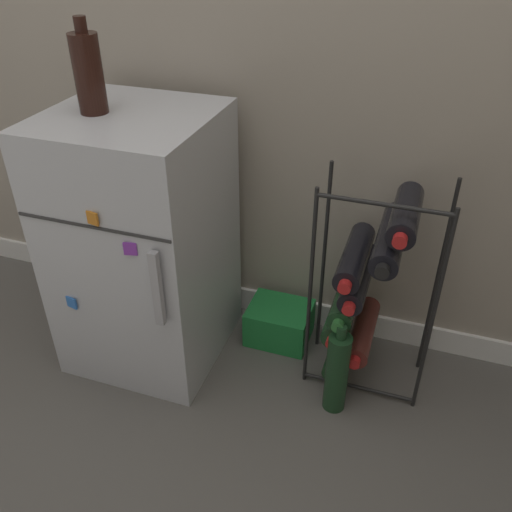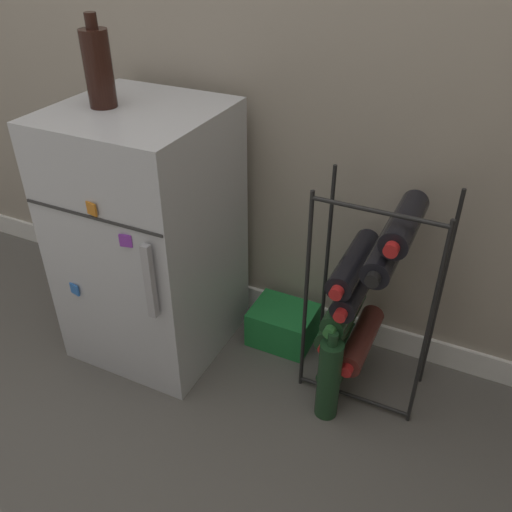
{
  "view_description": "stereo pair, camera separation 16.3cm",
  "coord_description": "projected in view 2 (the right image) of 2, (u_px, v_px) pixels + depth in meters",
  "views": [
    {
      "loc": [
        0.37,
        -0.85,
        1.3
      ],
      "look_at": [
        -0.07,
        0.44,
        0.41
      ],
      "focal_mm": 38.0,
      "sensor_mm": 36.0,
      "label": 1
    },
    {
      "loc": [
        0.53,
        -0.79,
        1.3
      ],
      "look_at": [
        -0.07,
        0.44,
        0.41
      ],
      "focal_mm": 38.0,
      "sensor_mm": 36.0,
      "label": 2
    }
  ],
  "objects": [
    {
      "name": "wine_rack",
      "position": [
        361.0,
        294.0,
        1.57
      ],
      "size": [
        0.36,
        0.33,
        0.69
      ],
      "color": "black",
      "rests_on": "ground_plane"
    },
    {
      "name": "ground_plane",
      "position": [
        209.0,
        463.0,
        1.5
      ],
      "size": [
        14.0,
        14.0,
        0.0
      ],
      "primitive_type": "plane",
      "color": "#56544F"
    },
    {
      "name": "mini_fridge",
      "position": [
        150.0,
        236.0,
        1.72
      ],
      "size": [
        0.46,
        0.49,
        0.82
      ],
      "color": "#B7BABF",
      "rests_on": "ground_plane"
    },
    {
      "name": "soda_box",
      "position": [
        283.0,
        325.0,
        1.89
      ],
      "size": [
        0.21,
        0.17,
        0.13
      ],
      "color": "#1E7F38",
      "rests_on": "ground_plane"
    },
    {
      "name": "loose_bottle_floor",
      "position": [
        329.0,
        379.0,
        1.57
      ],
      "size": [
        0.07,
        0.07,
        0.32
      ],
      "color": "#19381E",
      "rests_on": "ground_plane"
    },
    {
      "name": "fridge_top_bottle",
      "position": [
        98.0,
        68.0,
        1.46
      ],
      "size": [
        0.08,
        0.08,
        0.24
      ],
      "color": "black",
      "rests_on": "mini_fridge"
    }
  ]
}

